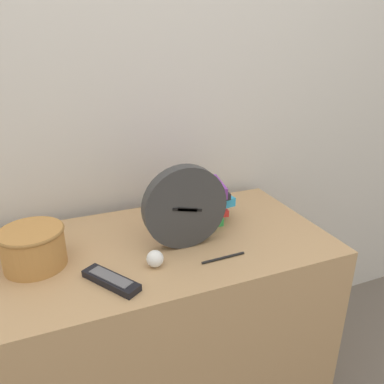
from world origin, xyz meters
TOP-DOWN VIEW (x-y plane):
  - wall_back at (0.00, 0.66)m, footprint 6.00×0.04m
  - desk at (0.00, 0.30)m, footprint 1.29×0.59m
  - desk_clock at (0.16, 0.25)m, footprint 0.27×0.05m
  - book_stack at (0.26, 0.40)m, footprint 0.24×0.21m
  - basket at (-0.30, 0.31)m, footprint 0.19×0.19m
  - tv_remote at (-0.11, 0.13)m, footprint 0.14×0.18m
  - crumpled_paper_ball at (0.03, 0.17)m, footprint 0.05×0.05m
  - pen at (0.23, 0.13)m, footprint 0.14×0.01m

SIDE VIEW (x-z plane):
  - desk at x=0.00m, z-range 0.00..0.78m
  - pen at x=0.23m, z-range 0.78..0.78m
  - tv_remote at x=-0.11m, z-range 0.78..0.80m
  - crumpled_paper_ball at x=0.03m, z-range 0.78..0.83m
  - basket at x=-0.30m, z-range 0.78..0.90m
  - book_stack at x=0.26m, z-range 0.78..0.93m
  - desk_clock at x=0.16m, z-range 0.78..1.05m
  - wall_back at x=0.00m, z-range 0.00..2.40m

